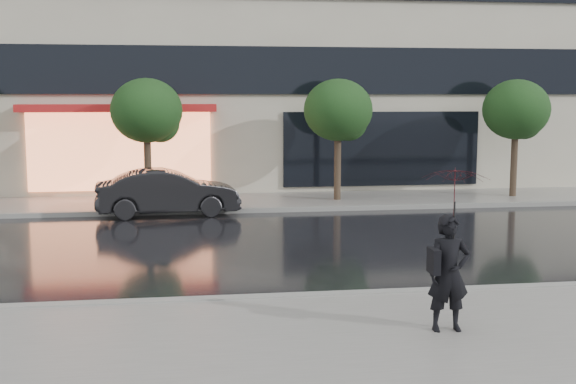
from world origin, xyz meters
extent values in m
plane|color=black|center=(0.00, 0.00, 0.00)|extent=(120.00, 120.00, 0.00)
cube|color=slate|center=(0.00, -3.25, 0.06)|extent=(60.00, 4.50, 0.12)
cube|color=slate|center=(0.00, 10.25, 0.06)|extent=(60.00, 3.50, 0.12)
cube|color=gray|center=(0.00, -1.00, 0.07)|extent=(60.00, 0.25, 0.14)
cube|color=gray|center=(0.00, 8.50, 0.07)|extent=(60.00, 0.25, 0.14)
cube|color=black|center=(0.00, 11.94, 4.30)|extent=(28.00, 0.12, 1.60)
cube|color=#FF8C59|center=(-4.00, 11.92, 1.60)|extent=(6.00, 0.10, 2.60)
cube|color=red|center=(-4.00, 11.59, 3.05)|extent=(6.40, 0.70, 0.25)
cube|color=black|center=(5.00, 11.94, 1.60)|extent=(7.00, 0.10, 2.60)
cylinder|color=#33261C|center=(-3.00, 10.00, 1.10)|extent=(0.22, 0.22, 2.20)
ellipsoid|color=#143313|center=(-3.00, 10.00, 3.00)|extent=(2.20, 2.20, 1.98)
sphere|color=#143313|center=(-2.60, 10.20, 2.60)|extent=(1.20, 1.20, 1.20)
cylinder|color=#33261C|center=(3.00, 10.00, 1.10)|extent=(0.22, 0.22, 2.20)
ellipsoid|color=#143313|center=(3.00, 10.00, 3.00)|extent=(2.20, 2.20, 1.98)
sphere|color=#143313|center=(3.40, 10.20, 2.60)|extent=(1.20, 1.20, 1.20)
cylinder|color=#33261C|center=(9.00, 10.00, 1.10)|extent=(0.22, 0.22, 2.20)
ellipsoid|color=#143313|center=(9.00, 10.00, 3.00)|extent=(2.20, 2.20, 1.98)
sphere|color=#143313|center=(9.40, 10.20, 2.60)|extent=(1.20, 1.20, 1.20)
imported|color=black|center=(-2.37, 8.30, 0.67)|extent=(4.20, 1.79, 1.35)
imported|color=black|center=(1.83, -3.10, 0.95)|extent=(0.61, 0.41, 1.66)
imported|color=#370A0E|center=(1.88, -3.10, 2.04)|extent=(0.93, 0.95, 0.84)
cylinder|color=black|center=(1.88, -3.10, 1.56)|extent=(0.02, 0.02, 0.83)
cube|color=black|center=(1.58, -3.15, 1.15)|extent=(0.12, 0.31, 0.35)
camera|label=1|loc=(-1.83, -12.63, 3.44)|focal=45.00mm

